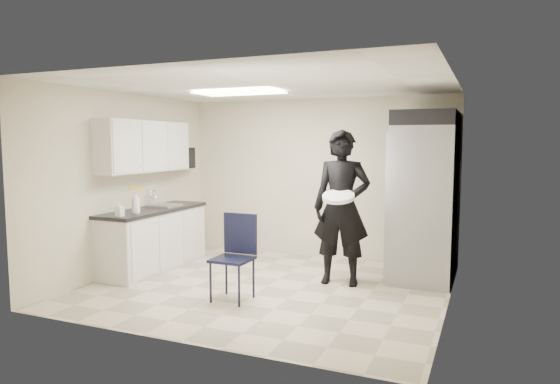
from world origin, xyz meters
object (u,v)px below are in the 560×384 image
at_px(commercial_fridge, 425,203).
at_px(lower_counter, 154,240).
at_px(folding_chair, 232,259).
at_px(man_tuxedo, 342,208).

bearing_deg(commercial_fridge, lower_counter, -164.12).
relative_size(folding_chair, man_tuxedo, 0.49).
bearing_deg(commercial_fridge, man_tuxedo, -142.19).
height_order(lower_counter, commercial_fridge, commercial_fridge).
xyz_separation_m(folding_chair, man_tuxedo, (1.00, 1.19, 0.53)).
height_order(commercial_fridge, man_tuxedo, commercial_fridge).
bearing_deg(folding_chair, lower_counter, 154.23).
bearing_deg(folding_chair, commercial_fridge, 44.89).
height_order(commercial_fridge, folding_chair, commercial_fridge).
bearing_deg(man_tuxedo, lower_counter, -179.51).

